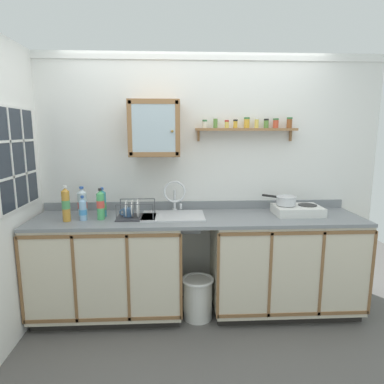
% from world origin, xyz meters
% --- Properties ---
extents(floor, '(6.03, 6.03, 0.00)m').
position_xyz_m(floor, '(0.00, 0.00, 0.00)').
color(floor, '#565451').
rests_on(floor, ground).
extents(back_wall, '(3.63, 0.07, 2.44)m').
position_xyz_m(back_wall, '(0.00, 0.58, 1.23)').
color(back_wall, white).
rests_on(back_wall, ground).
extents(lower_cabinet_run, '(1.35, 0.65, 0.91)m').
position_xyz_m(lower_cabinet_run, '(-0.83, 0.24, 0.46)').
color(lower_cabinet_run, black).
rests_on(lower_cabinet_run, ground).
extents(lower_cabinet_run_right, '(1.37, 0.65, 0.91)m').
position_xyz_m(lower_cabinet_run_right, '(0.82, 0.24, 0.46)').
color(lower_cabinet_run_right, black).
rests_on(lower_cabinet_run_right, ground).
extents(countertop, '(2.99, 0.67, 0.03)m').
position_xyz_m(countertop, '(0.00, 0.24, 0.93)').
color(countertop, gray).
rests_on(countertop, lower_cabinet_run).
extents(backsplash, '(2.99, 0.02, 0.08)m').
position_xyz_m(backsplash, '(0.00, 0.55, 0.98)').
color(backsplash, gray).
rests_on(backsplash, countertop).
extents(sink, '(0.57, 0.44, 0.43)m').
position_xyz_m(sink, '(-0.23, 0.28, 0.93)').
color(sink, silver).
rests_on(sink, countertop).
extents(hot_plate_stove, '(0.43, 0.31, 0.09)m').
position_xyz_m(hot_plate_stove, '(0.94, 0.27, 0.98)').
color(hot_plate_stove, silver).
rests_on(hot_plate_stove, countertop).
extents(saucepan, '(0.28, 0.26, 0.08)m').
position_xyz_m(saucepan, '(0.83, 0.30, 1.07)').
color(saucepan, silver).
rests_on(saucepan, hot_plate_stove).
extents(bottle_water_blue_0, '(0.07, 0.07, 0.22)m').
position_xyz_m(bottle_water_blue_0, '(-1.02, 0.17, 1.04)').
color(bottle_water_blue_0, '#8CB7E0').
rests_on(bottle_water_blue_0, countertop).
extents(bottle_detergent_teal_1, '(0.07, 0.07, 0.27)m').
position_xyz_m(bottle_detergent_teal_1, '(-0.87, 0.29, 1.06)').
color(bottle_detergent_teal_1, teal).
rests_on(bottle_detergent_teal_1, countertop).
extents(bottle_water_clear_2, '(0.09, 0.09, 0.27)m').
position_xyz_m(bottle_water_clear_2, '(-1.06, 0.33, 1.06)').
color(bottle_water_clear_2, silver).
rests_on(bottle_water_clear_2, countertop).
extents(bottle_juice_amber_3, '(0.07, 0.07, 0.31)m').
position_xyz_m(bottle_juice_amber_3, '(-1.15, 0.14, 1.09)').
color(bottle_juice_amber_3, gold).
rests_on(bottle_juice_amber_3, countertop).
extents(bottle_soda_green_4, '(0.07, 0.07, 0.28)m').
position_xyz_m(bottle_soda_green_4, '(-0.87, 0.19, 1.07)').
color(bottle_soda_green_4, '#4CB266').
rests_on(bottle_soda_green_4, countertop).
extents(dish_rack, '(0.34, 0.26, 0.17)m').
position_xyz_m(dish_rack, '(-0.57, 0.22, 0.98)').
color(dish_rack, '#333338').
rests_on(dish_rack, countertop).
extents(mug, '(0.13, 0.09, 0.09)m').
position_xyz_m(mug, '(-0.64, 0.24, 0.99)').
color(mug, '#3F6699').
rests_on(mug, countertop).
extents(wall_cabinet, '(0.46, 0.34, 0.50)m').
position_xyz_m(wall_cabinet, '(-0.39, 0.40, 1.74)').
color(wall_cabinet, '#996B42').
extents(spice_shelf, '(0.96, 0.14, 0.23)m').
position_xyz_m(spice_shelf, '(0.49, 0.49, 1.75)').
color(spice_shelf, '#996B42').
extents(window, '(0.03, 0.70, 0.84)m').
position_xyz_m(window, '(-1.51, 0.10, 1.49)').
color(window, '#262D38').
extents(trash_bin, '(0.30, 0.30, 0.39)m').
position_xyz_m(trash_bin, '(-0.01, 0.13, 0.20)').
color(trash_bin, silver).
rests_on(trash_bin, ground).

